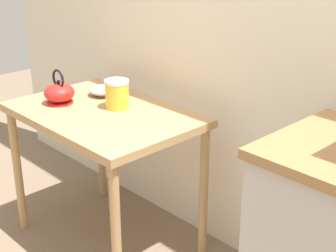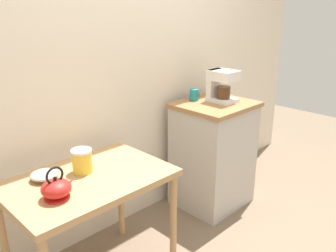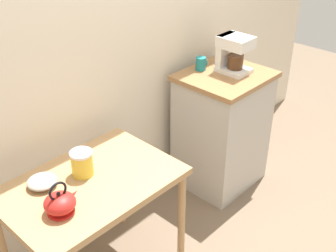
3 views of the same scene
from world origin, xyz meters
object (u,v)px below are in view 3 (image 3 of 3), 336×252
bowl_stoneware (42,182)px  mug_dark_teal (201,63)px  canister_enamel (82,163)px  mug_small_cream (225,53)px  coffee_maker (232,52)px  teakettle (60,203)px

bowl_stoneware → mug_dark_teal: mug_dark_teal is taller
canister_enamel → mug_small_cream: mug_small_cream is taller
mug_small_cream → bowl_stoneware: bearing=-176.1°
coffee_maker → canister_enamel: bearing=-179.4°
coffee_maker → mug_small_cream: bearing=49.0°
coffee_maker → teakettle: bearing=-173.5°
bowl_stoneware → coffee_maker: coffee_maker is taller
coffee_maker → mug_dark_teal: 0.24m
bowl_stoneware → canister_enamel: size_ratio=1.10×
canister_enamel → coffee_maker: (1.34, 0.01, 0.25)m
teakettle → canister_enamel: (0.25, 0.17, 0.02)m
bowl_stoneware → mug_dark_teal: (1.41, 0.12, 0.20)m
mug_dark_teal → teakettle: bearing=-166.4°
bowl_stoneware → teakettle: bearing=-101.5°
teakettle → coffee_maker: size_ratio=0.72×
teakettle → mug_small_cream: bearing=11.4°
canister_enamel → mug_small_cream: 1.50m
teakettle → mug_dark_teal: 1.51m
canister_enamel → mug_small_cream: bearing=7.1°
coffee_maker → mug_small_cream: 0.24m
mug_dark_teal → canister_enamel: bearing=-171.2°
canister_enamel → mug_dark_teal: bearing=8.8°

